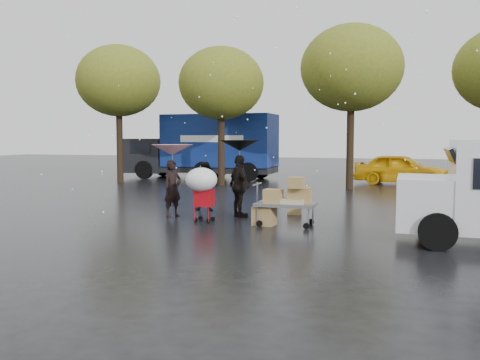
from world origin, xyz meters
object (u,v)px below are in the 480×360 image
(shopping_cart, at_px, (202,183))
(yellow_taxi, at_px, (401,169))
(blue_truck, at_px, (206,147))
(person_pink, at_px, (173,188))
(vendor_cart, at_px, (289,198))
(person_black, at_px, (240,186))

(shopping_cart, xyz_separation_m, yellow_taxi, (4.85, 13.25, -0.32))
(blue_truck, xyz_separation_m, yellow_taxi, (10.26, -0.32, -1.01))
(person_pink, xyz_separation_m, shopping_cart, (1.20, -0.71, 0.26))
(person_pink, xyz_separation_m, vendor_cart, (3.49, -0.51, -0.08))
(shopping_cart, relative_size, blue_truck, 0.18)
(person_pink, height_order, blue_truck, blue_truck)
(yellow_taxi, bearing_deg, person_black, 167.11)
(person_pink, height_order, yellow_taxi, person_pink)
(person_pink, height_order, vendor_cart, person_pink)
(person_black, height_order, blue_truck, blue_truck)
(blue_truck, bearing_deg, person_pink, -71.85)
(vendor_cart, distance_m, shopping_cart, 2.32)
(vendor_cart, bearing_deg, yellow_taxi, 78.92)
(vendor_cart, height_order, yellow_taxi, yellow_taxi)
(person_black, bearing_deg, yellow_taxi, -65.68)
(blue_truck, bearing_deg, yellow_taxi, -1.80)
(vendor_cart, relative_size, blue_truck, 0.18)
(yellow_taxi, bearing_deg, person_pink, 160.67)
(shopping_cart, bearing_deg, person_black, 62.60)
(person_black, relative_size, blue_truck, 0.21)
(person_pink, relative_size, vendor_cart, 1.06)
(shopping_cart, distance_m, blue_truck, 14.63)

